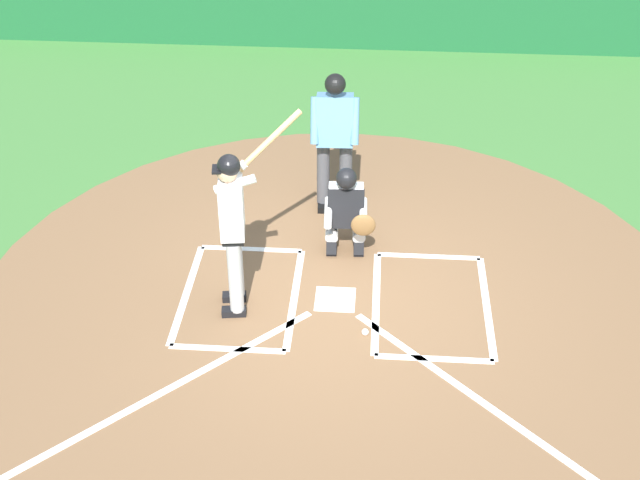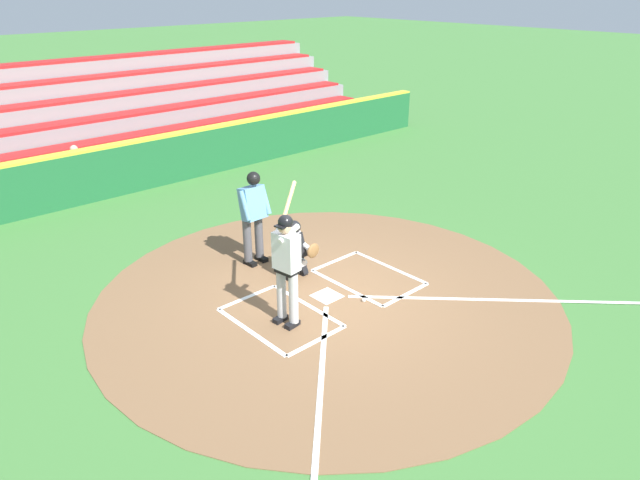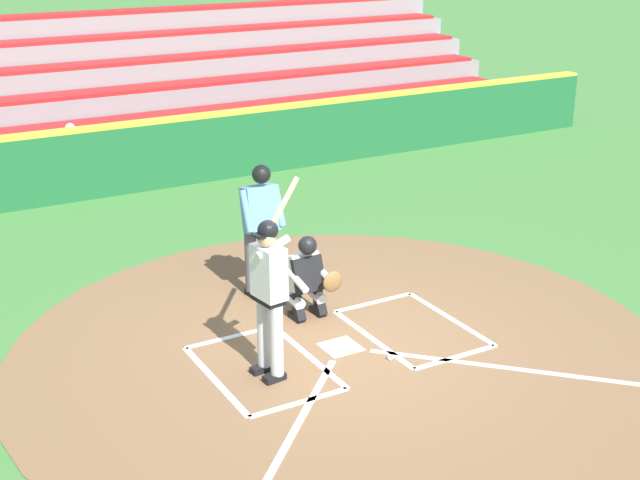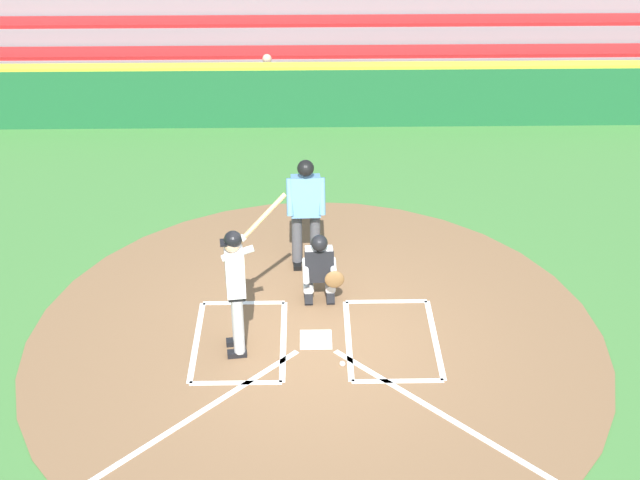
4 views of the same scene
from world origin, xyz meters
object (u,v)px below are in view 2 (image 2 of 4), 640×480
(batter, at_px, (286,262))
(baseball, at_px, (364,300))
(plate_umpire, at_px, (253,212))
(catcher, at_px, (294,248))

(batter, relative_size, baseball, 28.76)
(plate_umpire, distance_m, baseball, 2.71)
(batter, height_order, catcher, batter)
(catcher, bearing_deg, batter, 45.80)
(batter, distance_m, plate_umpire, 2.28)
(batter, relative_size, plate_umpire, 1.14)
(batter, xyz_separation_m, catcher, (-1.11, -1.14, -0.51))
(batter, xyz_separation_m, baseball, (-1.38, 0.37, -1.06))
(batter, bearing_deg, catcher, -134.20)
(catcher, xyz_separation_m, plate_umpire, (0.20, -0.95, 0.49))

